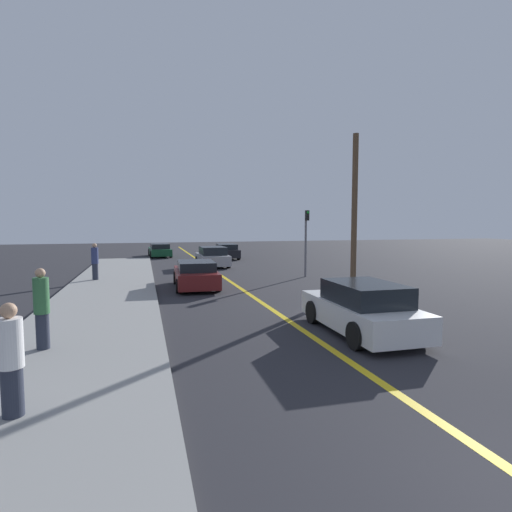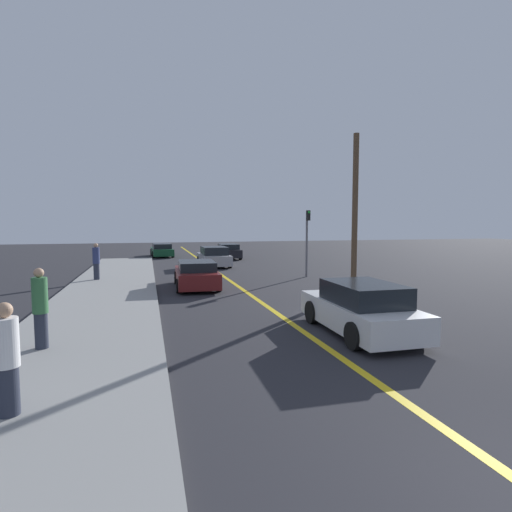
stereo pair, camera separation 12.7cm
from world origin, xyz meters
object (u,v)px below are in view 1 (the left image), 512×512
(car_parked_left_lot, at_px, (226,251))
(traffic_light, at_px, (306,236))
(utility_pole, at_px, (354,214))
(car_oncoming_far, at_px, (160,250))
(pedestrian_far_standing, at_px, (95,261))
(pedestrian_mid_group, at_px, (42,308))
(car_far_distant, at_px, (212,257))
(car_near_right_lane, at_px, (362,309))
(car_ahead_center, at_px, (196,275))
(pedestrian_near_curb, at_px, (11,360))

(car_parked_left_lot, distance_m, traffic_light, 12.52)
(car_parked_left_lot, bearing_deg, utility_pole, -81.68)
(car_oncoming_far, distance_m, pedestrian_far_standing, 15.34)
(pedestrian_far_standing, distance_m, traffic_light, 11.04)
(pedestrian_far_standing, bearing_deg, utility_pole, -29.59)
(car_parked_left_lot, bearing_deg, car_oncoming_far, 147.64)
(pedestrian_mid_group, bearing_deg, pedestrian_far_standing, 90.70)
(car_far_distant, height_order, pedestrian_mid_group, pedestrian_mid_group)
(car_near_right_lane, xyz_separation_m, car_parked_left_lot, (1.01, 23.17, -0.06))
(car_far_distant, bearing_deg, car_parked_left_lot, 69.65)
(car_parked_left_lot, height_order, pedestrian_far_standing, pedestrian_far_standing)
(car_ahead_center, distance_m, utility_pole, 7.50)
(car_oncoming_far, bearing_deg, car_far_distant, -73.57)
(pedestrian_near_curb, height_order, utility_pole, utility_pole)
(car_near_right_lane, xyz_separation_m, car_oncoming_far, (-4.24, 26.76, -0.10))
(car_far_distant, bearing_deg, traffic_light, -58.26)
(car_parked_left_lot, relative_size, utility_pole, 0.60)
(car_oncoming_far, bearing_deg, car_near_right_lane, -83.43)
(car_near_right_lane, distance_m, pedestrian_mid_group, 7.83)
(car_oncoming_far, bearing_deg, car_parked_left_lot, -36.81)
(traffic_light, distance_m, utility_pole, 5.33)
(pedestrian_near_curb, bearing_deg, car_parked_left_lot, 71.99)
(car_oncoming_far, bearing_deg, utility_pole, -73.61)
(car_parked_left_lot, bearing_deg, traffic_light, -78.87)
(car_far_distant, relative_size, car_parked_left_lot, 1.02)
(car_oncoming_far, xyz_separation_m, pedestrian_far_standing, (-3.71, -14.88, 0.48))
(car_oncoming_far, xyz_separation_m, traffic_light, (7.22, -15.85, 1.69))
(car_ahead_center, height_order, pedestrian_mid_group, pedestrian_mid_group)
(pedestrian_mid_group, distance_m, utility_pole, 12.20)
(car_ahead_center, bearing_deg, car_far_distant, 77.72)
(pedestrian_mid_group, bearing_deg, car_ahead_center, 61.88)
(car_parked_left_lot, height_order, car_oncoming_far, car_parked_left_lot)
(car_oncoming_far, height_order, pedestrian_far_standing, pedestrian_far_standing)
(pedestrian_far_standing, bearing_deg, car_far_distant, 39.61)
(car_far_distant, distance_m, car_oncoming_far, 9.73)
(car_ahead_center, distance_m, pedestrian_far_standing, 5.58)
(car_ahead_center, xyz_separation_m, traffic_light, (6.31, 2.12, 1.66))
(car_ahead_center, height_order, car_oncoming_far, car_ahead_center)
(car_ahead_center, relative_size, pedestrian_mid_group, 2.33)
(car_ahead_center, distance_m, traffic_light, 6.86)
(pedestrian_mid_group, bearing_deg, utility_pole, 26.20)
(car_ahead_center, xyz_separation_m, car_oncoming_far, (-0.91, 17.97, -0.04))
(car_parked_left_lot, bearing_deg, car_near_right_lane, -90.49)
(car_far_distant, relative_size, pedestrian_far_standing, 2.25)
(car_far_distant, height_order, car_parked_left_lot, car_far_distant)
(car_parked_left_lot, distance_m, car_oncoming_far, 6.36)
(car_near_right_lane, distance_m, car_ahead_center, 9.40)
(pedestrian_mid_group, bearing_deg, car_parked_left_lot, 68.82)
(car_parked_left_lot, relative_size, pedestrian_far_standing, 2.20)
(car_near_right_lane, xyz_separation_m, pedestrian_mid_group, (-7.81, 0.40, 0.39))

